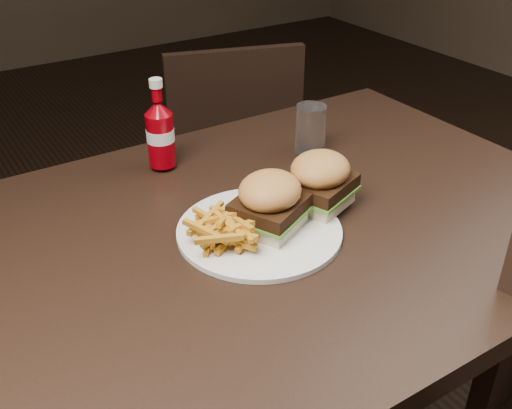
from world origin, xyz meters
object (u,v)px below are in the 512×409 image
tumbler (311,129)px  ketchup_bottle (161,140)px  plate (259,231)px  chair_far (224,164)px  dining_table (258,235)px

tumbler → ketchup_bottle: bearing=159.7°
plate → tumbler: size_ratio=2.79×
chair_far → plate: size_ratio=1.44×
dining_table → ketchup_bottle: (-0.04, 0.28, 0.08)m
chair_far → ketchup_bottle: size_ratio=3.70×
plate → ketchup_bottle: ketchup_bottle is taller
plate → ketchup_bottle: bearing=96.4°
dining_table → plate: (-0.01, -0.02, 0.03)m
chair_far → ketchup_bottle: 0.75m
ketchup_bottle → tumbler: ketchup_bottle is taller
chair_far → tumbler: 0.72m
plate → tumbler: (0.25, 0.19, 0.05)m
ketchup_bottle → tumbler: 0.30m
plate → ketchup_bottle: (-0.03, 0.30, 0.06)m
dining_table → chair_far: dining_table is taller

